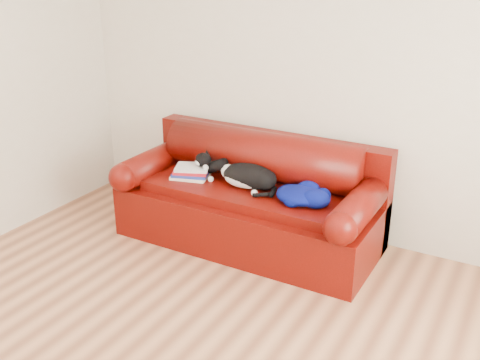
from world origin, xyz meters
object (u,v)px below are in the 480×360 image
object	(u,v)px
cat	(248,177)
blanket	(302,194)
sofa_base	(249,215)
book_stack	(191,172)

from	to	relation	value
cat	blanket	world-z (taller)	cat
blanket	sofa_base	bearing A→B (deg)	171.34
sofa_base	book_stack	distance (m)	0.60
sofa_base	blanket	xyz separation A→B (m)	(0.50, -0.08, 0.32)
blanket	cat	bearing A→B (deg)	174.91
sofa_base	cat	distance (m)	0.36
book_stack	blanket	world-z (taller)	blanket
book_stack	blanket	size ratio (longest dim) A/B	0.71
book_stack	cat	bearing A→B (deg)	4.35
cat	book_stack	bearing A→B (deg)	-167.64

